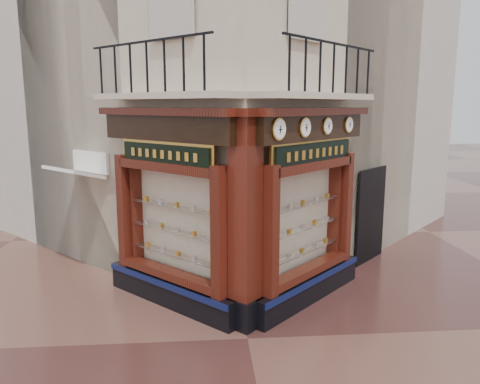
{
  "coord_description": "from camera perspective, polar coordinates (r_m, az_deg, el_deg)",
  "views": [
    {
      "loc": [
        -0.74,
        -7.55,
        4.03
      ],
      "look_at": [
        0.03,
        2.0,
        2.25
      ],
      "focal_mm": 35.0,
      "sensor_mm": 36.0,
      "label": 1
    }
  ],
  "objects": [
    {
      "name": "shopfront_left",
      "position": [
        9.37,
        -8.57,
        -2.23
      ],
      "size": [
        2.86,
        2.86,
        3.98
      ],
      "rotation": [
        0.0,
        0.0,
        2.36
      ],
      "color": "black",
      "rests_on": "ground"
    },
    {
      "name": "corner_pilaster",
      "position": [
        8.34,
        0.64,
        -3.9
      ],
      "size": [
        0.85,
        0.85,
        3.98
      ],
      "rotation": [
        0.0,
        0.0,
        0.79
      ],
      "color": "black",
      "rests_on": "ground"
    },
    {
      "name": "clock_b",
      "position": [
        8.82,
        7.92,
        7.79
      ],
      "size": [
        0.29,
        0.29,
        0.37
      ],
      "rotation": [
        0.0,
        0.0,
        0.79
      ],
      "color": "gold",
      "rests_on": "ground"
    },
    {
      "name": "clock_d",
      "position": [
        10.3,
        13.09,
        8.0
      ],
      "size": [
        0.27,
        0.27,
        0.34
      ],
      "rotation": [
        0.0,
        0.0,
        0.79
      ],
      "color": "gold",
      "rests_on": "ground"
    },
    {
      "name": "clock_c",
      "position": [
        9.52,
        10.6,
        7.9
      ],
      "size": [
        0.27,
        0.27,
        0.34
      ],
      "rotation": [
        0.0,
        0.0,
        0.79
      ],
      "color": "gold",
      "rests_on": "ground"
    },
    {
      "name": "main_building",
      "position": [
        13.86,
        -1.58,
        18.71
      ],
      "size": [
        11.31,
        11.31,
        12.0
      ],
      "primitive_type": "cube",
      "rotation": [
        0.0,
        0.0,
        0.79
      ],
      "color": "beige",
      "rests_on": "ground"
    },
    {
      "name": "balcony",
      "position": [
        9.06,
        0.09,
        11.73
      ],
      "size": [
        5.94,
        2.97,
        1.03
      ],
      "color": "beige",
      "rests_on": "ground"
    },
    {
      "name": "signboard_left",
      "position": [
        9.14,
        -9.13,
        4.58
      ],
      "size": [
        1.9,
        1.9,
        0.51
      ],
      "rotation": [
        0.0,
        0.0,
        2.36
      ],
      "color": "gold",
      "rests_on": "ground"
    },
    {
      "name": "ground",
      "position": [
        8.59,
        0.93,
        -17.44
      ],
      "size": [
        80.0,
        80.0,
        0.0
      ],
      "primitive_type": "plane",
      "color": "#452320",
      "rests_on": "ground"
    },
    {
      "name": "signboard_right",
      "position": [
        9.37,
        9.04,
        4.72
      ],
      "size": [
        2.07,
        2.07,
        0.55
      ],
      "rotation": [
        0.0,
        0.0,
        0.79
      ],
      "color": "gold",
      "rests_on": "ground"
    },
    {
      "name": "clock_a",
      "position": [
        8.14,
        4.75,
        7.63
      ],
      "size": [
        0.31,
        0.31,
        0.39
      ],
      "rotation": [
        0.0,
        0.0,
        0.79
      ],
      "color": "gold",
      "rests_on": "ground"
    },
    {
      "name": "shopfront_right",
      "position": [
        9.59,
        8.46,
        -1.93
      ],
      "size": [
        2.86,
        2.86,
        3.98
      ],
      "rotation": [
        0.0,
        0.0,
        0.79
      ],
      "color": "black",
      "rests_on": "ground"
    },
    {
      "name": "awning",
      "position": [
        12.17,
        -18.86,
        -9.39
      ],
      "size": [
        1.61,
        1.61,
        0.3
      ],
      "primitive_type": null,
      "rotation": [
        0.27,
        0.0,
        2.36
      ],
      "color": "white",
      "rests_on": "ground"
    },
    {
      "name": "neighbour_left",
      "position": [
        16.34,
        -11.09,
        15.52
      ],
      "size": [
        11.31,
        11.31,
        11.0
      ],
      "primitive_type": "cube",
      "rotation": [
        0.0,
        0.0,
        0.79
      ],
      "color": "beige",
      "rests_on": "ground"
    },
    {
      "name": "neighbour_right",
      "position": [
        16.56,
        6.87,
        15.57
      ],
      "size": [
        11.31,
        11.31,
        11.0
      ],
      "primitive_type": "cube",
      "rotation": [
        0.0,
        0.0,
        0.79
      ],
      "color": "beige",
      "rests_on": "ground"
    }
  ]
}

